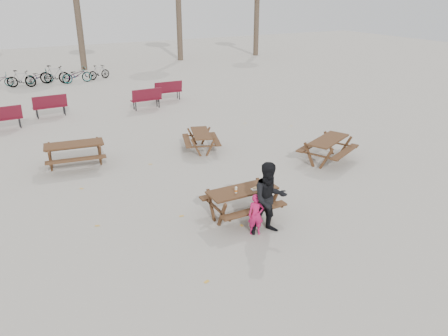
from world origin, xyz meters
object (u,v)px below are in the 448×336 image
main_picnic_table (242,196)px  child (256,215)px  food_tray (255,189)px  soda_bottle (236,190)px  adult (269,199)px  picnic_table_far (201,141)px  picnic_table_east (328,150)px  picnic_table_north (75,155)px

main_picnic_table → child: bearing=-99.4°
food_tray → soda_bottle: size_ratio=1.06×
adult → picnic_table_far: adult is taller
main_picnic_table → picnic_table_far: bearing=76.4°
adult → picnic_table_east: bearing=44.8°
child → adult: adult is taller
picnic_table_far → child: bearing=-175.1°
picnic_table_far → soda_bottle: bearing=-178.0°
food_tray → picnic_table_far: (0.97, 5.26, -0.46)m
adult → picnic_table_far: (1.08, 6.07, -0.57)m
picnic_table_east → soda_bottle: bearing=179.2°
main_picnic_table → picnic_table_east: picnic_table_east is taller
main_picnic_table → picnic_table_far: main_picnic_table is taller
main_picnic_table → soda_bottle: 0.37m
food_tray → picnic_table_north: 6.71m
adult → child: bearing=174.1°
food_tray → child: (-0.41, -0.72, -0.28)m
adult → picnic_table_east: adult is taller
food_tray → picnic_table_north: bearing=120.5°
picnic_table_east → picnic_table_north: 8.50m
food_tray → soda_bottle: 0.52m
picnic_table_north → food_tray: bearing=-51.7°
child → adult: 0.51m
picnic_table_east → picnic_table_north: picnic_table_north is taller
food_tray → child: size_ratio=0.18×
main_picnic_table → adult: adult is taller
food_tray → main_picnic_table: bearing=146.5°
child → picnic_table_north: (-2.99, 6.49, -0.11)m
adult → main_picnic_table: bearing=109.3°
soda_bottle → adult: adult is taller
soda_bottle → picnic_table_east: soda_bottle is taller
picnic_table_far → picnic_table_north: bearing=101.2°
child → picnic_table_north: bearing=139.5°
main_picnic_table → picnic_table_north: size_ratio=0.96×
food_tray → picnic_table_far: size_ratio=0.12×
picnic_table_north → picnic_table_far: size_ratio=1.20×
soda_bottle → picnic_table_east: bearing=23.9°
food_tray → picnic_table_north: food_tray is taller
picnic_table_north → picnic_table_far: picnic_table_north is taller
adult → food_tray: bearing=92.8°
soda_bottle → picnic_table_far: soda_bottle is taller
main_picnic_table → food_tray: bearing=-33.5°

